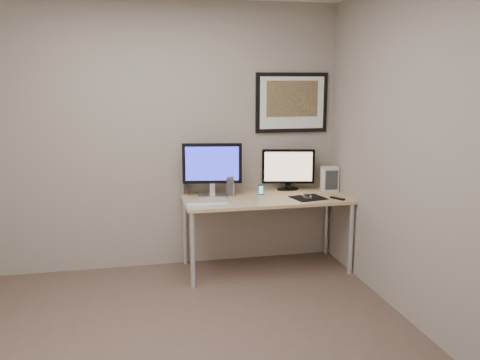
{
  "coord_description": "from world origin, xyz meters",
  "views": [
    {
      "loc": [
        -0.27,
        -3.28,
        1.84
      ],
      "look_at": [
        0.69,
        1.1,
        0.96
      ],
      "focal_mm": 38.0,
      "sensor_mm": 36.0,
      "label": 1
    }
  ],
  "objects": [
    {
      "name": "monitor_tv",
      "position": [
        1.31,
        1.63,
        0.96
      ],
      "size": [
        0.53,
        0.17,
        0.42
      ],
      "rotation": [
        0.0,
        0.0,
        -0.22
      ],
      "color": "black",
      "rests_on": "desk"
    },
    {
      "name": "monitor_large",
      "position": [
        0.5,
        1.49,
        1.02
      ],
      "size": [
        0.57,
        0.23,
        0.52
      ],
      "rotation": [
        0.0,
        0.0,
        -0.17
      ],
      "color": "silver",
      "rests_on": "desk"
    },
    {
      "name": "room",
      "position": [
        0.0,
        0.45,
        1.64
      ],
      "size": [
        3.6,
        3.6,
        3.6
      ],
      "color": "white",
      "rests_on": "ground"
    },
    {
      "name": "mousepad",
      "position": [
        1.39,
        1.23,
        0.73
      ],
      "size": [
        0.35,
        0.32,
        0.0
      ],
      "primitive_type": "cube",
      "rotation": [
        0.0,
        0.0,
        0.21
      ],
      "color": "black",
      "rests_on": "desk"
    },
    {
      "name": "floor",
      "position": [
        0.0,
        0.0,
        0.0
      ],
      "size": [
        3.6,
        3.6,
        0.0
      ],
      "primitive_type": "plane",
      "color": "brown",
      "rests_on": "ground"
    },
    {
      "name": "fan_unit",
      "position": [
        1.71,
        1.49,
        0.85
      ],
      "size": [
        0.17,
        0.13,
        0.25
      ],
      "primitive_type": "cube",
      "rotation": [
        0.0,
        0.0,
        -0.05
      ],
      "color": "silver",
      "rests_on": "desk"
    },
    {
      "name": "desk",
      "position": [
        1.0,
        1.35,
        0.66
      ],
      "size": [
        1.6,
        0.7,
        0.73
      ],
      "color": "olive",
      "rests_on": "floor"
    },
    {
      "name": "keyboard",
      "position": [
        0.4,
        1.15,
        0.74
      ],
      "size": [
        0.38,
        0.12,
        0.01
      ],
      "primitive_type": "cube",
      "rotation": [
        0.0,
        0.0,
        -0.05
      ],
      "color": "silver",
      "rests_on": "desk"
    },
    {
      "name": "mouse",
      "position": [
        1.37,
        1.24,
        0.75
      ],
      "size": [
        0.08,
        0.12,
        0.04
      ],
      "primitive_type": "ellipsoid",
      "rotation": [
        0.0,
        0.0,
        -0.08
      ],
      "color": "black",
      "rests_on": "mousepad"
    },
    {
      "name": "remote",
      "position": [
        1.64,
        1.12,
        0.74
      ],
      "size": [
        0.11,
        0.15,
        0.02
      ],
      "primitive_type": "cube",
      "rotation": [
        0.0,
        0.0,
        0.52
      ],
      "color": "black",
      "rests_on": "desk"
    },
    {
      "name": "speaker_right",
      "position": [
        0.67,
        1.45,
        0.83
      ],
      "size": [
        0.1,
        0.1,
        0.2
      ],
      "primitive_type": "cylinder",
      "rotation": [
        0.0,
        0.0,
        -0.35
      ],
      "color": "silver",
      "rests_on": "desk"
    },
    {
      "name": "framed_art",
      "position": [
        1.35,
        1.68,
        1.62
      ],
      "size": [
        0.75,
        0.04,
        0.6
      ],
      "color": "black",
      "rests_on": "room"
    },
    {
      "name": "phone_dock",
      "position": [
        0.96,
        1.4,
        0.79
      ],
      "size": [
        0.06,
        0.06,
        0.12
      ],
      "primitive_type": "cube",
      "rotation": [
        0.0,
        0.0,
        0.13
      ],
      "color": "black",
      "rests_on": "desk"
    },
    {
      "name": "speaker_left",
      "position": [
        0.24,
        1.63,
        0.81
      ],
      "size": [
        0.08,
        0.08,
        0.16
      ],
      "primitive_type": "cylinder",
      "rotation": [
        0.0,
        0.0,
        0.26
      ],
      "color": "silver",
      "rests_on": "desk"
    }
  ]
}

